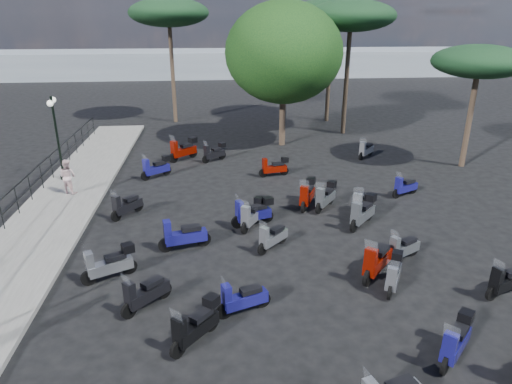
{
  "coord_description": "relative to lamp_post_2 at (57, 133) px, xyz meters",
  "views": [
    {
      "loc": [
        -0.13,
        -13.43,
        7.44
      ],
      "look_at": [
        1.31,
        2.24,
        1.2
      ],
      "focal_mm": 32.0,
      "sensor_mm": 36.0,
      "label": 1
    }
  ],
  "objects": [
    {
      "name": "scooter_19",
      "position": [
        11.78,
        -9.3,
        -1.84
      ],
      "size": [
        1.29,
        1.47,
        1.47
      ],
      "rotation": [
        0.0,
        0.0,
        2.43
      ],
      "color": "black",
      "rests_on": "ground"
    },
    {
      "name": "scooter_1",
      "position": [
        5.11,
        -10.29,
        -1.89
      ],
      "size": [
        1.22,
        1.24,
        1.31
      ],
      "rotation": [
        0.0,
        0.0,
        2.37
      ],
      "color": "black",
      "rests_on": "ground"
    },
    {
      "name": "scooter_5",
      "position": [
        4.26,
        0.22,
        -1.86
      ],
      "size": [
        1.39,
        1.13,
        1.31
      ],
      "rotation": [
        0.0,
        0.0,
        2.23
      ],
      "color": "black",
      "rests_on": "ground"
    },
    {
      "name": "scooter_16",
      "position": [
        7.03,
        2.58,
        -1.89
      ],
      "size": [
        1.3,
        1.04,
        1.21
      ],
      "rotation": [
        0.0,
        0.0,
        2.21
      ],
      "color": "black",
      "rests_on": "ground"
    },
    {
      "name": "ground",
      "position": [
        7.24,
        -7.36,
        -2.35
      ],
      "size": [
        120.0,
        120.0,
        0.0
      ],
      "primitive_type": "plane",
      "color": "black",
      "rests_on": "ground"
    },
    {
      "name": "lamp_post_2",
      "position": [
        0.0,
        0.0,
        0.0
      ],
      "size": [
        0.42,
        1.12,
        3.85
      ],
      "rotation": [
        0.0,
        0.0,
        0.17
      ],
      "color": "black",
      "rests_on": "sidewalk"
    },
    {
      "name": "pine_3",
      "position": [
        19.75,
        0.56,
        2.86
      ],
      "size": [
        4.48,
        4.48,
        6.02
      ],
      "color": "#38281E",
      "rests_on": "ground"
    },
    {
      "name": "broadleaf_tree",
      "position": [
        11.08,
        5.46,
        2.94
      ],
      "size": [
        6.59,
        6.59,
        8.1
      ],
      "color": "#38281E",
      "rests_on": "ground"
    },
    {
      "name": "scooter_17",
      "position": [
        12.39,
        -12.89,
        -1.86
      ],
      "size": [
        1.24,
        1.25,
        1.28
      ],
      "rotation": [
        0.0,
        0.0,
        2.36
      ],
      "color": "black",
      "rests_on": "ground"
    },
    {
      "name": "sidewalk",
      "position": [
        0.74,
        -4.36,
        -2.27
      ],
      "size": [
        3.0,
        30.0,
        0.15
      ],
      "primitive_type": "cube",
      "color": "slate",
      "rests_on": "ground"
    },
    {
      "name": "pine_2",
      "position": [
        4.3,
        12.24,
        4.99
      ],
      "size": [
        5.37,
        5.37,
        8.32
      ],
      "color": "#38281E",
      "rests_on": "ground"
    },
    {
      "name": "scooter_3",
      "position": [
        5.94,
        -7.07,
        -1.86
      ],
      "size": [
        1.75,
        0.71,
        1.42
      ],
      "rotation": [
        0.0,
        0.0,
        1.81
      ],
      "color": "black",
      "rests_on": "ground"
    },
    {
      "name": "scooter_2",
      "position": [
        3.86,
        -8.72,
        -1.85
      ],
      "size": [
        1.54,
        0.95,
        1.33
      ],
      "rotation": [
        0.0,
        0.0,
        2.04
      ],
      "color": "black",
      "rests_on": "ground"
    },
    {
      "name": "railing",
      "position": [
        -0.56,
        -4.56,
        -1.45
      ],
      "size": [
        0.04,
        26.04,
        1.1
      ],
      "color": "black",
      "rests_on": "sidewalk"
    },
    {
      "name": "scooter_20",
      "position": [
        11.45,
        -4.14,
        -1.85
      ],
      "size": [
        1.13,
        1.4,
        1.31
      ],
      "rotation": [
        0.0,
        0.0,
        2.5
      ],
      "color": "black",
      "rests_on": "ground"
    },
    {
      "name": "distant_hills",
      "position": [
        7.24,
        37.64,
        -0.85
      ],
      "size": [
        70.0,
        8.0,
        3.0
      ],
      "primitive_type": "cube",
      "color": "gray",
      "rests_on": "ground"
    },
    {
      "name": "pine_1",
      "position": [
        15.47,
        7.87,
        4.83
      ],
      "size": [
        5.38,
        5.38,
        8.15
      ],
      "color": "#38281E",
      "rests_on": "ground"
    },
    {
      "name": "scooter_14",
      "position": [
        8.41,
        -5.43,
        -1.84
      ],
      "size": [
        1.63,
        0.8,
        1.35
      ],
      "rotation": [
        0.0,
        0.0,
        1.91
      ],
      "color": "black",
      "rests_on": "ground"
    },
    {
      "name": "scooter_8",
      "position": [
        7.68,
        -10.74,
        -1.92
      ],
      "size": [
        1.49,
        0.76,
        1.24
      ],
      "rotation": [
        0.0,
        0.0,
        1.94
      ],
      "color": "black",
      "rests_on": "ground"
    },
    {
      "name": "scooter_4",
      "position": [
        3.59,
        -4.21,
        -1.9
      ],
      "size": [
        1.07,
        1.34,
        1.28
      ],
      "rotation": [
        0.0,
        0.0,
        2.49
      ],
      "color": "black",
      "rests_on": "ground"
    },
    {
      "name": "scooter_26",
      "position": [
        12.44,
        -5.86,
        -1.81
      ],
      "size": [
        1.33,
        1.43,
        1.42
      ],
      "rotation": [
        0.0,
        0.0,
        2.4
      ],
      "color": "black",
      "rests_on": "ground"
    },
    {
      "name": "scooter_13",
      "position": [
        8.89,
        -7.33,
        -1.92
      ],
      "size": [
        1.15,
        1.16,
        1.23
      ],
      "rotation": [
        0.0,
        0.0,
        2.36
      ],
      "color": "black",
      "rests_on": "ground"
    },
    {
      "name": "pine_0",
      "position": [
        15.26,
        11.56,
        4.89
      ],
      "size": [
        5.97,
        5.97,
        8.31
      ],
      "color": "#38281E",
      "rests_on": "ground"
    },
    {
      "name": "scooter_15",
      "position": [
        10.75,
        -3.89,
        -1.83
      ],
      "size": [
        0.92,
        1.62,
        1.37
      ],
      "rotation": [
        0.0,
        0.0,
        2.72
      ],
      "color": "black",
      "rests_on": "ground"
    },
    {
      "name": "scooter_21",
      "position": [
        12.59,
        -4.99,
        -1.85
      ],
      "size": [
        0.97,
        1.64,
        1.42
      ],
      "rotation": [
        0.0,
        0.0,
        2.67
      ],
      "color": "black",
      "rests_on": "ground"
    },
    {
      "name": "scooter_28",
      "position": [
        15.24,
        2.41,
        -1.91
      ],
      "size": [
        1.14,
        1.21,
        1.25
      ],
      "rotation": [
        0.0,
        0.0,
        2.39
      ],
      "color": "black",
      "rests_on": "ground"
    },
    {
      "name": "scooter_10",
      "position": [
        5.4,
        2.92,
        -1.79
      ],
      "size": [
        1.5,
        1.4,
        1.49
      ],
      "rotation": [
        0.0,
        0.0,
        2.31
      ],
      "color": "black",
      "rests_on": "ground"
    },
    {
      "name": "scooter_9",
      "position": [
        8.37,
        -5.59,
        -1.86
      ],
      "size": [
        1.01,
        1.46,
        1.3
      ],
      "rotation": [
        0.0,
        0.0,
        2.59
      ],
      "color": "black",
      "rests_on": "ground"
    },
    {
      "name": "pedestrian_far",
      "position": [
        0.78,
        -1.83,
        -1.44
      ],
      "size": [
        0.9,
        0.81,
        1.51
      ],
      "primitive_type": "imported",
      "rotation": [
        0.0,
        0.0,
        2.73
      ],
      "color": "beige",
      "rests_on": "sidewalk"
    },
    {
      "name": "scooter_25",
      "position": [
        12.93,
        -8.47,
        -1.92
      ],
      "size": [
        1.37,
        0.89,
        1.22
      ],
      "rotation": [
        0.0,
        0.0,
        2.1
      ],
      "color": "black",
      "rests_on": "ground"
    },
    {
      "name": "scooter_27",
      "position": [
        15.18,
        -3.14,
        -1.94
      ],
      "size": [
        1.37,
        0.82,
        1.18
      ],
      "rotation": [
        0.0,
        0.0,
        2.05
      ],
      "color": "black",
      "rests_on": "ground"
    },
    {
      "name": "scooter_18",
      "position": [
        12.05,
        -9.98,
        -1.89
      ],
      "size": [
        0.89,
        1.39,
        1.21
      ],
      "rotation": [
        0.0,
        0.0,
        2.64
      ],
      "color": "black",
      "rests_on": "ground"
    },
    {
      "name": "scooter_7",
      "position": [
        6.5,
        -11.8,
        -1.85
      ],
      "size": [
        1.2,
        1.35,
        1.32
      ],
      "rotation": [
        0.0,
        0.0,
        2.43
      ],
      "color": "black",
      "rests_on": "ground"
    },
    {
      "name": "scooter_24",
      "position": [
        15.05,
        -10.59,
        -1.91
      ],
      "size": [
        1.51,
        0.79,
        1.27
      ],
      "rotation": [
        0.0,
        0.0,
        1.96
      ],
      "color": "black",
      "rests_on": "ground"
    },
    {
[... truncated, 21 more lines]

